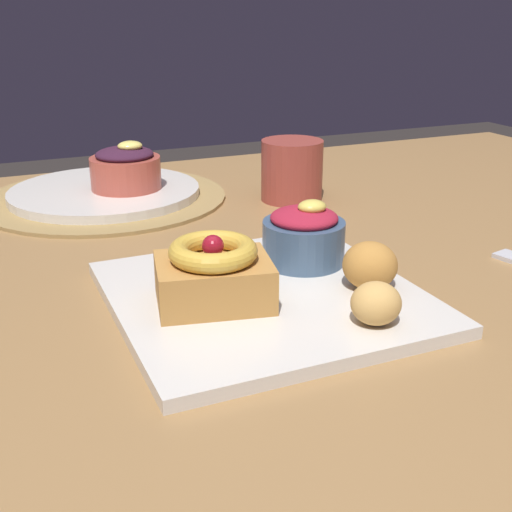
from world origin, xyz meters
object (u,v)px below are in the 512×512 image
at_px(front_plate, 265,297).
at_px(back_ramekin, 126,168).
at_px(coffee_mug, 292,170).
at_px(fritter_front, 377,303).
at_px(cake_slice, 214,274).
at_px(berry_ramekin, 304,236).
at_px(back_plate, 105,192).
at_px(fritter_middle, 370,265).

height_order(front_plate, back_ramekin, back_ramekin).
xyz_separation_m(front_plate, coffee_mug, (0.18, 0.30, 0.04)).
bearing_deg(coffee_mug, front_plate, -120.53).
bearing_deg(fritter_front, back_ramekin, 101.07).
bearing_deg(coffee_mug, fritter_front, -106.70).
xyz_separation_m(front_plate, fritter_front, (0.06, -0.10, 0.02)).
xyz_separation_m(cake_slice, fritter_front, (0.11, -0.09, -0.01)).
relative_size(berry_ramekin, fritter_front, 1.97).
xyz_separation_m(back_plate, back_ramekin, (0.03, -0.02, 0.04)).
bearing_deg(back_ramekin, cake_slice, -92.07).
relative_size(fritter_front, fritter_middle, 0.83).
height_order(back_plate, coffee_mug, coffee_mug).
relative_size(back_plate, coffee_mug, 3.09).
relative_size(fritter_middle, back_plate, 0.19).
distance_m(fritter_middle, back_ramekin, 0.44).
distance_m(fritter_front, back_ramekin, 0.50).
distance_m(front_plate, fritter_middle, 0.10).
relative_size(back_plate, back_ramekin, 2.73).
height_order(cake_slice, back_ramekin, back_ramekin).
bearing_deg(fritter_front, front_plate, 121.47).
height_order(fritter_front, back_ramekin, back_ramekin).
bearing_deg(fritter_middle, fritter_front, -118.09).
bearing_deg(back_plate, berry_ramekin, -69.69).
height_order(fritter_front, coffee_mug, coffee_mug).
height_order(berry_ramekin, fritter_middle, berry_ramekin).
height_order(berry_ramekin, coffee_mug, coffee_mug).
relative_size(front_plate, cake_slice, 2.41).
relative_size(fritter_middle, back_ramekin, 0.52).
xyz_separation_m(berry_ramekin, fritter_front, (-0.01, -0.15, -0.01)).
xyz_separation_m(cake_slice, back_ramekin, (0.01, 0.40, 0.01)).
height_order(berry_ramekin, back_ramekin, back_ramekin).
bearing_deg(berry_ramekin, cake_slice, -154.69).
relative_size(berry_ramekin, coffee_mug, 0.97).
bearing_deg(cake_slice, fritter_front, -39.73).
height_order(cake_slice, back_plate, cake_slice).
distance_m(cake_slice, back_plate, 0.41).
bearing_deg(coffee_mug, back_plate, 156.22).
distance_m(fritter_middle, back_plate, 0.47).
bearing_deg(cake_slice, back_ramekin, 87.93).
bearing_deg(coffee_mug, fritter_middle, -104.26).
bearing_deg(berry_ramekin, back_ramekin, 106.90).
xyz_separation_m(front_plate, berry_ramekin, (0.07, 0.05, 0.03)).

